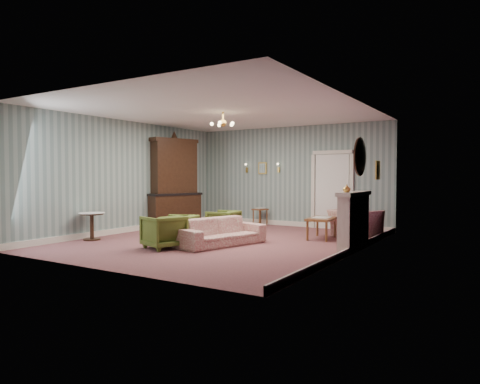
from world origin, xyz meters
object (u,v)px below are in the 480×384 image
Objects in this scene: dresser at (174,180)px; fireplace at (354,221)px; olive_chair_b at (180,227)px; olive_chair_c at (223,222)px; coffee_table at (322,228)px; wingback_chair at (355,219)px; olive_chair_a at (164,230)px; side_table_black at (355,229)px; sofa_chintz at (221,227)px; pedestal_table at (92,226)px.

dresser reaches higher than fireplace.
olive_chair_c reaches higher than olive_chair_b.
wingback_chair is at bearing 44.82° from coffee_table.
fireplace is at bearing 89.00° from olive_chair_b.
coffee_table is at bearing 162.00° from olive_chair_a.
olive_chair_c is at bearing -160.79° from olive_chair_a.
dresser is (-5.01, -0.68, 0.89)m from wingback_chair.
olive_chair_c is 3.37m from fireplace.
olive_chair_b is 0.66× the size of wingback_chair.
olive_chair_a is 1.11× the size of olive_chair_b.
olive_chair_a is at bearing -38.04° from dresser.
side_table_black is (5.30, -0.28, -1.01)m from dresser.
dresser reaches higher than olive_chair_b.
pedestal_table is (-2.94, -0.94, -0.07)m from sofa_chintz.
dresser is (-1.94, 2.08, 1.00)m from olive_chair_b.
fireplace reaches higher than olive_chair_a.
olive_chair_c is 3.17m from wingback_chair.
sofa_chintz is (0.99, 0.13, 0.05)m from olive_chair_b.
olive_chair_c reaches higher than pedestal_table.
wingback_chair is 6.15m from pedestal_table.
dresser is 4.54m from coffee_table.
coffee_table is at bearing 158.28° from side_table_black.
olive_chair_b is at bearing -163.71° from fireplace.
wingback_chair is 0.88m from coffee_table.
wingback_chair is at bearing 35.41° from pedestal_table.
pedestal_table is (-1.94, -0.81, -0.02)m from olive_chair_b.
sofa_chintz is 2.89m from side_table_black.
olive_chair_b is 4.13m from wingback_chair.
olive_chair_b is 0.34× the size of sofa_chintz.
fireplace is 0.82m from side_table_black.
fireplace reaches higher than wingback_chair.
olive_chair_b is at bearing 22.59° from pedestal_table.
fireplace is at bearing 138.03° from olive_chair_a.
wingback_chair is 1.79m from fireplace.
olive_chair_c is 0.67× the size of wingback_chair.
dresser is 4.21× the size of pedestal_table.
dresser is 1.91× the size of fireplace.
wingback_chair is 5.14m from dresser.
wingback_chair is 0.38× the size of dresser.
olive_chair_a is at bearing -126.89° from coffee_table.
pedestal_table is (-2.18, 0.01, -0.06)m from olive_chair_a.
olive_chair_a is 0.28× the size of dresser.
sofa_chintz is 0.74× the size of dresser.
fireplace reaches higher than coffee_table.
side_table_black reaches higher than pedestal_table.
sofa_chintz reaches higher than olive_chair_c.
olive_chair_a is 2.19m from olive_chair_c.
sofa_chintz is at bearing 25.59° from olive_chair_c.
wingback_chair is at bearing 109.70° from olive_chair_c.
sofa_chintz is 3.02× the size of side_table_black.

